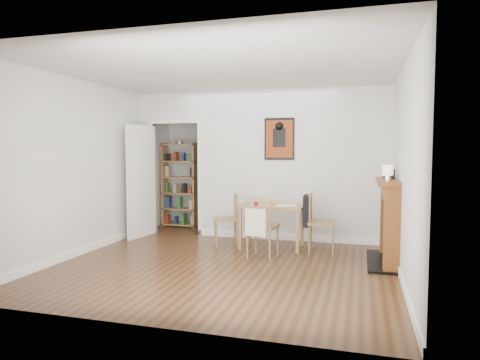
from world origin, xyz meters
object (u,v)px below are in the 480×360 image
(mantel_lamp, at_px, (388,171))
(dining_table, at_px, (272,210))
(orange_fruit, at_px, (278,203))
(ceramic_jar_b, at_px, (386,174))
(bookshelf, at_px, (180,185))
(red_glass, at_px, (256,203))
(notebook, at_px, (286,205))
(chair_front, at_px, (262,227))
(ceramic_jar_a, at_px, (391,174))
(chair_left, at_px, (226,220))
(chair_right, at_px, (320,222))
(fireplace, at_px, (390,219))

(mantel_lamp, bearing_deg, dining_table, 154.02)
(orange_fruit, height_order, ceramic_jar_b, ceramic_jar_b)
(bookshelf, xyz_separation_m, ceramic_jar_b, (3.91, -1.51, 0.37))
(bookshelf, distance_m, orange_fruit, 2.68)
(red_glass, relative_size, mantel_lamp, 0.42)
(orange_fruit, bearing_deg, dining_table, -150.73)
(notebook, relative_size, ceramic_jar_b, 2.89)
(bookshelf, xyz_separation_m, orange_fruit, (2.30, -1.37, -0.12))
(chair_front, bearing_deg, ceramic_jar_a, 10.51)
(notebook, bearing_deg, dining_table, -179.93)
(chair_left, bearing_deg, chair_front, -37.79)
(chair_left, height_order, red_glass, chair_left)
(chair_right, bearing_deg, ceramic_jar_b, -1.11)
(mantel_lamp, distance_m, ceramic_jar_b, 0.73)
(mantel_lamp, relative_size, ceramic_jar_a, 1.58)
(orange_fruit, height_order, notebook, orange_fruit)
(chair_left, relative_size, red_glass, 9.74)
(red_glass, bearing_deg, bookshelf, 142.20)
(ceramic_jar_a, bearing_deg, red_glass, 174.77)
(chair_front, relative_size, ceramic_jar_a, 6.61)
(mantel_lamp, bearing_deg, ceramic_jar_a, 82.12)
(chair_right, height_order, notebook, chair_right)
(bookshelf, xyz_separation_m, red_glass, (1.98, -1.53, -0.11))
(chair_right, bearing_deg, fireplace, -20.77)
(dining_table, relative_size, red_glass, 11.38)
(chair_right, height_order, chair_front, chair_right)
(chair_front, distance_m, ceramic_jar_a, 1.96)
(orange_fruit, bearing_deg, fireplace, -16.76)
(fireplace, relative_size, orange_fruit, 15.74)
(chair_left, relative_size, ceramic_jar_b, 7.93)
(notebook, xyz_separation_m, mantel_lamp, (1.45, -0.82, 0.60))
(chair_front, height_order, ceramic_jar_b, ceramic_jar_b)
(chair_right, relative_size, ceramic_jar_b, 8.30)
(chair_left, bearing_deg, notebook, 3.03)
(bookshelf, distance_m, ceramic_jar_b, 4.21)
(notebook, distance_m, mantel_lamp, 1.77)
(chair_left, xyz_separation_m, notebook, (0.98, 0.05, 0.26))
(orange_fruit, bearing_deg, ceramic_jar_b, -5.17)
(chair_left, distance_m, bookshelf, 2.11)
(ceramic_jar_b, bearing_deg, notebook, 176.30)
(bookshelf, xyz_separation_m, mantel_lamp, (3.89, -2.24, 0.45))
(bookshelf, bearing_deg, chair_left, -45.23)
(red_glass, bearing_deg, chair_left, 172.94)
(dining_table, distance_m, ceramic_jar_b, 1.81)
(red_glass, height_order, orange_fruit, red_glass)
(chair_front, distance_m, red_glass, 0.62)
(fireplace, height_order, mantel_lamp, mantel_lamp)
(notebook, xyz_separation_m, ceramic_jar_a, (1.52, -0.30, 0.53))
(chair_left, xyz_separation_m, ceramic_jar_a, (2.51, -0.25, 0.80))
(fireplace, bearing_deg, bookshelf, 154.77)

